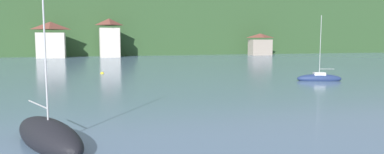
# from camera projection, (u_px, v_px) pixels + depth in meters

# --- Properties ---
(wooded_hillside) EXTENTS (352.00, 66.94, 34.65)m
(wooded_hillside) POSITION_uv_depth(u_px,v_px,m) (76.00, 29.00, 127.14)
(wooded_hillside) COLOR #2D4C28
(wooded_hillside) RESTS_ON ground_plane
(shore_building_west) EXTENTS (6.63, 5.49, 8.58)m
(shore_building_west) POSITION_uv_depth(u_px,v_px,m) (51.00, 40.00, 85.15)
(shore_building_west) COLOR beige
(shore_building_west) RESTS_ON ground_plane
(shore_building_westcentral) EXTENTS (5.02, 5.99, 9.57)m
(shore_building_westcentral) POSITION_uv_depth(u_px,v_px,m) (109.00, 38.00, 89.12)
(shore_building_westcentral) COLOR beige
(shore_building_westcentral) RESTS_ON ground_plane
(shore_building_central) EXTENTS (6.20, 3.57, 6.02)m
(shore_building_central) POSITION_uv_depth(u_px,v_px,m) (260.00, 45.00, 99.59)
(shore_building_central) COLOR gray
(shore_building_central) RESTS_ON ground_plane
(sailboat_mid_3) EXTENTS (4.02, 6.20, 7.82)m
(sailboat_mid_3) POSITION_uv_depth(u_px,v_px,m) (49.00, 136.00, 15.05)
(sailboat_mid_3) COLOR black
(sailboat_mid_3) RESTS_ON ground_plane
(sailboat_far_5) EXTENTS (4.81, 2.72, 7.18)m
(sailboat_far_5) POSITION_uv_depth(u_px,v_px,m) (319.00, 78.00, 38.13)
(sailboat_far_5) COLOR navy
(sailboat_far_5) RESTS_ON ground_plane
(mooring_buoy_near) EXTENTS (0.46, 0.46, 0.46)m
(mooring_buoy_near) POSITION_uv_depth(u_px,v_px,m) (102.00, 74.00, 46.05)
(mooring_buoy_near) COLOR yellow
(mooring_buoy_near) RESTS_ON ground_plane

